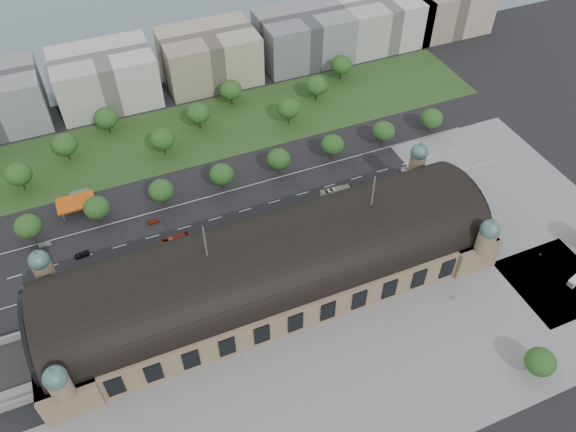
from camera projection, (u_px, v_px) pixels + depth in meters
name	position (u px, v px, depth m)	size (l,w,h in m)	color
ground	(272.00, 287.00, 189.39)	(900.00, 900.00, 0.00)	black
station	(271.00, 267.00, 182.06)	(150.00, 48.40, 44.30)	#8F7858
plaza_south	(359.00, 388.00, 163.67)	(190.00, 48.00, 0.12)	gray
plaza_east	(519.00, 205.00, 217.18)	(56.00, 100.00, 0.12)	gray
road_slab	(184.00, 228.00, 208.55)	(260.00, 26.00, 0.10)	black
grass_belt	(162.00, 140.00, 245.42)	(300.00, 45.00, 0.10)	#26451B
petrol_station	(79.00, 199.00, 214.92)	(14.00, 13.00, 5.05)	#E2540D
office_3	(105.00, 78.00, 258.64)	(45.00, 32.00, 24.00)	silver
office_4	(209.00, 56.00, 272.13)	(45.00, 32.00, 24.00)	#C0B397
office_5	(303.00, 37.00, 285.62)	(45.00, 32.00, 24.00)	gray
office_6	(381.00, 21.00, 297.75)	(45.00, 32.00, 24.00)	silver
office_7	(445.00, 8.00, 308.54)	(45.00, 32.00, 24.00)	#C0B397
tree_row_2	(28.00, 226.00, 198.91)	(9.60, 9.60, 11.52)	#2D2116
tree_row_3	(97.00, 208.00, 205.38)	(9.60, 9.60, 11.52)	#2D2116
tree_row_4	(161.00, 191.00, 211.85)	(9.60, 9.60, 11.52)	#2D2116
tree_row_5	(222.00, 174.00, 218.33)	(9.60, 9.60, 11.52)	#2D2116
tree_row_6	(279.00, 159.00, 224.80)	(9.60, 9.60, 11.52)	#2D2116
tree_row_7	(333.00, 145.00, 231.27)	(9.60, 9.60, 11.52)	#2D2116
tree_row_8	(383.00, 131.00, 237.75)	(9.60, 9.60, 11.52)	#2D2116
tree_row_9	(432.00, 118.00, 244.22)	(9.60, 9.60, 11.52)	#2D2116
tree_belt_3	(18.00, 174.00, 217.57)	(10.40, 10.40, 12.48)	#2D2116
tree_belt_4	(65.00, 144.00, 230.45)	(10.40, 10.40, 12.48)	#2D2116
tree_belt_5	(106.00, 118.00, 243.32)	(10.40, 10.40, 12.48)	#2D2116
tree_belt_6	(162.00, 139.00, 232.95)	(10.40, 10.40, 12.48)	#2D2116
tree_belt_7	(198.00, 113.00, 245.82)	(10.40, 10.40, 12.48)	#2D2116
tree_belt_8	(231.00, 90.00, 258.70)	(10.40, 10.40, 12.48)	#2D2116
tree_belt_9	(289.00, 108.00, 248.32)	(10.40, 10.40, 12.48)	#2D2116
tree_belt_10	(316.00, 86.00, 261.20)	(10.40, 10.40, 12.48)	#2D2116
tree_belt_11	(341.00, 65.00, 274.07)	(10.40, 10.40, 12.48)	#2D2116
tree_plaza_s	(540.00, 362.00, 161.96)	(9.00, 9.00, 10.64)	#2D2116
traffic_car_1	(45.00, 245.00, 201.77)	(1.47, 4.23, 1.39)	gray
traffic_car_2	(82.00, 254.00, 198.45)	(2.38, 5.17, 1.44)	black
traffic_car_3	(153.00, 222.00, 209.86)	(1.84, 4.52, 1.31)	#9A2C13
traffic_car_4	(282.00, 214.00, 212.42)	(1.63, 4.06, 1.38)	#1C1A4A
traffic_car_6	(407.00, 168.00, 230.85)	(2.74, 5.95, 1.65)	silver
parked_car_0	(53.00, 295.00, 186.25)	(1.47, 4.21, 1.39)	black
parked_car_1	(49.00, 297.00, 185.37)	(2.50, 5.43, 1.51)	maroon
parked_car_2	(66.00, 299.00, 184.94)	(2.23, 5.49, 1.59)	#1B1E4D
parked_car_3	(69.00, 298.00, 185.20)	(1.89, 4.69, 1.60)	slate
parked_car_4	(177.00, 265.00, 195.12)	(1.61, 4.62, 1.52)	white
parked_car_5	(200.00, 258.00, 197.43)	(2.26, 4.90, 1.36)	gray
parked_car_6	(123.00, 272.00, 192.81)	(2.05, 5.04, 1.46)	black
bus_west	(175.00, 240.00, 202.28)	(2.45, 10.48, 2.92)	#AE301B
bus_mid	(224.00, 236.00, 203.60)	(2.50, 10.70, 2.98)	silver
bus_east	(337.00, 192.00, 219.54)	(3.09, 13.19, 3.67)	silver
van_east	(575.00, 281.00, 189.54)	(6.41, 3.96, 2.59)	silver
pedestrian_0	(453.00, 298.00, 184.83)	(0.95, 0.55, 1.95)	gray
pedestrian_2	(540.00, 254.00, 198.30)	(0.83, 0.48, 1.72)	gray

